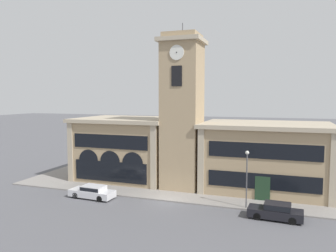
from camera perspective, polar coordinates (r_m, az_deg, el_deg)
name	(u,v)px	position (r m, az deg, el deg)	size (l,w,h in m)	color
ground_plane	(167,202)	(34.38, -0.23, -13.06)	(300.00, 300.00, 0.00)	#56565B
sidewalk_kerb	(186,183)	(41.10, 3.24, -9.93)	(40.13, 14.75, 0.15)	gray
clock_tower	(182,112)	(37.89, 2.49, 2.43)	(4.93, 4.93, 19.05)	tan
town_hall_left_wing	(127,148)	(43.82, -7.07, -3.76)	(12.55, 10.13, 7.98)	tan
town_hall_right_wing	(265,156)	(39.45, 16.59, -5.08)	(14.35, 10.13, 7.75)	tan
parked_car_near	(93,191)	(36.26, -13.01, -11.05)	(4.97, 2.11, 1.36)	silver
parked_car_mid	(276,211)	(31.04, 18.28, -13.86)	(4.73, 2.01, 1.46)	black
street_lamp	(247,170)	(32.18, 13.57, -7.49)	(0.36, 0.36, 5.49)	#4C4C51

